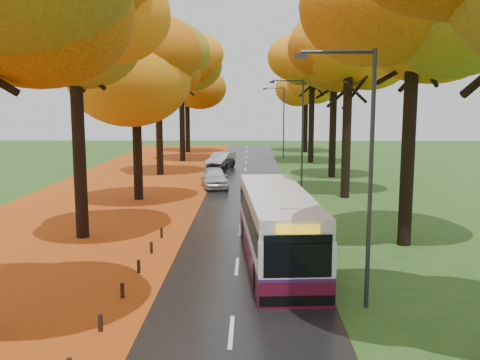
{
  "coord_description": "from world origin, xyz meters",
  "views": [
    {
      "loc": [
        0.54,
        -8.22,
        6.46
      ],
      "look_at": [
        0.0,
        17.87,
        2.6
      ],
      "focal_mm": 40.0,
      "sensor_mm": 36.0,
      "label": 1
    }
  ],
  "objects_px": {
    "streetlamp_far": "(282,117)",
    "car_white": "(214,177)",
    "streetlamp_mid": "(299,126)",
    "streetlamp_near": "(363,159)",
    "car_silver": "(221,161)",
    "car_dark": "(221,162)",
    "bus": "(277,224)"
  },
  "relations": [
    {
      "from": "streetlamp_near",
      "to": "streetlamp_mid",
      "type": "xyz_separation_m",
      "value": [
        0.0,
        22.0,
        0.0
      ]
    },
    {
      "from": "car_dark",
      "to": "streetlamp_far",
      "type": "bearing_deg",
      "value": 69.73
    },
    {
      "from": "streetlamp_far",
      "to": "car_silver",
      "type": "distance_m",
      "value": 12.02
    },
    {
      "from": "bus",
      "to": "streetlamp_near",
      "type": "bearing_deg",
      "value": -68.88
    },
    {
      "from": "bus",
      "to": "streetlamp_far",
      "type": "bearing_deg",
      "value": 82.41
    },
    {
      "from": "streetlamp_far",
      "to": "bus",
      "type": "relative_size",
      "value": 0.74
    },
    {
      "from": "car_dark",
      "to": "car_silver",
      "type": "bearing_deg",
      "value": 102.79
    },
    {
      "from": "streetlamp_mid",
      "to": "car_white",
      "type": "relative_size",
      "value": 1.8
    },
    {
      "from": "car_white",
      "to": "car_dark",
      "type": "xyz_separation_m",
      "value": [
        -0.16,
        10.97,
        -0.05
      ]
    },
    {
      "from": "car_silver",
      "to": "car_dark",
      "type": "bearing_deg",
      "value": -74.54
    },
    {
      "from": "streetlamp_near",
      "to": "bus",
      "type": "relative_size",
      "value": 0.74
    },
    {
      "from": "streetlamp_mid",
      "to": "streetlamp_far",
      "type": "xyz_separation_m",
      "value": [
        0.0,
        22.0,
        0.0
      ]
    },
    {
      "from": "bus",
      "to": "car_dark",
      "type": "height_order",
      "value": "bus"
    },
    {
      "from": "streetlamp_mid",
      "to": "car_white",
      "type": "height_order",
      "value": "streetlamp_mid"
    },
    {
      "from": "streetlamp_far",
      "to": "bus",
      "type": "height_order",
      "value": "streetlamp_far"
    },
    {
      "from": "streetlamp_mid",
      "to": "car_silver",
      "type": "relative_size",
      "value": 1.72
    },
    {
      "from": "car_white",
      "to": "bus",
      "type": "bearing_deg",
      "value": -87.94
    },
    {
      "from": "bus",
      "to": "car_dark",
      "type": "xyz_separation_m",
      "value": [
        -3.95,
        29.36,
        -0.77
      ]
    },
    {
      "from": "streetlamp_mid",
      "to": "car_white",
      "type": "distance_m",
      "value": 7.41
    },
    {
      "from": "car_dark",
      "to": "streetlamp_mid",
      "type": "bearing_deg",
      "value": -50.15
    },
    {
      "from": "streetlamp_near",
      "to": "car_dark",
      "type": "height_order",
      "value": "streetlamp_near"
    },
    {
      "from": "bus",
      "to": "car_dark",
      "type": "distance_m",
      "value": 29.64
    },
    {
      "from": "streetlamp_far",
      "to": "car_white",
      "type": "xyz_separation_m",
      "value": [
        -6.14,
        -20.65,
        -3.92
      ]
    },
    {
      "from": "streetlamp_mid",
      "to": "streetlamp_far",
      "type": "relative_size",
      "value": 1.0
    },
    {
      "from": "streetlamp_near",
      "to": "car_silver",
      "type": "height_order",
      "value": "streetlamp_near"
    },
    {
      "from": "car_silver",
      "to": "streetlamp_near",
      "type": "bearing_deg",
      "value": -64.21
    },
    {
      "from": "streetlamp_near",
      "to": "car_white",
      "type": "height_order",
      "value": "streetlamp_near"
    },
    {
      "from": "streetlamp_near",
      "to": "car_silver",
      "type": "xyz_separation_m",
      "value": [
        -6.3,
        34.54,
        -3.91
      ]
    },
    {
      "from": "streetlamp_mid",
      "to": "bus",
      "type": "bearing_deg",
      "value": -97.83
    },
    {
      "from": "streetlamp_far",
      "to": "car_silver",
      "type": "bearing_deg",
      "value": -123.65
    },
    {
      "from": "streetlamp_far",
      "to": "car_silver",
      "type": "relative_size",
      "value": 1.72
    },
    {
      "from": "bus",
      "to": "car_dark",
      "type": "bearing_deg",
      "value": 93.51
    }
  ]
}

